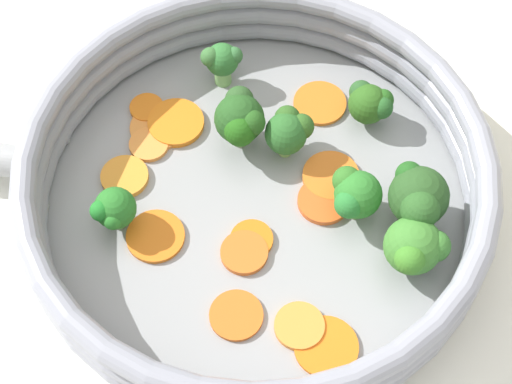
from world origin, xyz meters
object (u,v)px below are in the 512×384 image
object	(u,v)px
broccoli_floret_7	(355,194)
broccoli_floret_4	(370,103)
broccoli_floret_3	(288,130)
carrot_slice_7	(155,236)
skillet	(256,205)
carrot_slice_9	(252,239)
broccoli_floret_2	(240,119)
carrot_slice_0	(299,326)
carrot_slice_2	(331,176)
broccoli_floret_5	(114,210)
carrot_slice_3	(176,123)
carrot_slice_11	(125,177)
carrot_slice_5	(320,103)
broccoli_floret_6	(418,198)
carrot_slice_10	(147,108)
broccoli_floret_0	(415,248)
carrot_slice_6	(158,127)
carrot_slice_8	(236,315)
carrot_slice_1	(324,201)
carrot_slice_13	(326,347)
broccoli_floret_1	(222,61)
carrot_slice_12	(149,145)

from	to	relation	value
broccoli_floret_7	broccoli_floret_4	bearing A→B (deg)	-156.86
broccoli_floret_3	carrot_slice_7	bearing A→B (deg)	-16.91
skillet	broccoli_floret_3	distance (m)	0.07
carrot_slice_9	broccoli_floret_2	distance (m)	0.10
carrot_slice_0	carrot_slice_7	distance (m)	0.13
carrot_slice_2	broccoli_floret_5	distance (m)	0.18
carrot_slice_3	broccoli_floret_5	bearing A→B (deg)	11.68
skillet	carrot_slice_11	distance (m)	0.11
broccoli_floret_5	carrot_slice_0	bearing A→B (deg)	93.31
carrot_slice_5	broccoli_floret_6	bearing A→B (deg)	65.71
carrot_slice_3	carrot_slice_10	size ratio (longest dim) A/B	1.64
carrot_slice_3	broccoli_floret_0	size ratio (longest dim) A/B	0.95
carrot_slice_6	carrot_slice_10	distance (m)	0.02
carrot_slice_2	carrot_slice_8	size ratio (longest dim) A/B	1.15
broccoli_floret_4	carrot_slice_7	bearing A→B (deg)	-22.07
carrot_slice_8	broccoli_floret_5	size ratio (longest dim) A/B	0.97
broccoli_floret_3	broccoli_floret_6	bearing A→B (deg)	89.96
skillet	broccoli_floret_0	bearing A→B (deg)	99.29
carrot_slice_5	carrot_slice_8	world-z (taller)	same
carrot_slice_8	broccoli_floret_4	world-z (taller)	broccoli_floret_4
carrot_slice_1	broccoli_floret_5	bearing A→B (deg)	-48.11
skillet	broccoli_floret_2	bearing A→B (deg)	-133.23
skillet	carrot_slice_3	world-z (taller)	carrot_slice_3
carrot_slice_2	broccoli_floret_5	xyz separation A→B (m)	(0.13, -0.11, 0.02)
carrot_slice_13	carrot_slice_6	bearing A→B (deg)	-110.72
carrot_slice_13	broccoli_floret_6	size ratio (longest dim) A/B	0.83
carrot_slice_5	broccoli_floret_4	distance (m)	0.05
broccoli_floret_1	broccoli_floret_4	xyz separation A→B (m)	(-0.04, 0.12, -0.01)
carrot_slice_0	broccoli_floret_3	distance (m)	0.16
carrot_slice_5	carrot_slice_6	distance (m)	0.14
carrot_slice_3	broccoli_floret_4	size ratio (longest dim) A/B	1.14
carrot_slice_3	carrot_slice_8	bearing A→B (deg)	51.62
carrot_slice_8	carrot_slice_13	xyz separation A→B (m)	(-0.02, 0.07, -0.00)
carrot_slice_12	broccoli_floret_0	xyz separation A→B (m)	(-0.03, 0.23, 0.03)
carrot_slice_6	carrot_slice_9	size ratio (longest dim) A/B	1.39
skillet	carrot_slice_3	xyz separation A→B (m)	(-0.02, -0.10, 0.01)
skillet	carrot_slice_5	xyz separation A→B (m)	(-0.11, -0.01, 0.01)
skillet	broccoli_floret_0	distance (m)	0.14
carrot_slice_10	broccoli_floret_2	size ratio (longest dim) A/B	0.57
carrot_slice_12	carrot_slice_11	bearing A→B (deg)	5.75
carrot_slice_8	carrot_slice_12	xyz separation A→B (m)	(-0.08, -0.15, 0.00)
broccoli_floret_0	broccoli_floret_6	xyz separation A→B (m)	(-0.04, -0.02, 0.01)
carrot_slice_10	broccoli_floret_3	size ratio (longest dim) A/B	0.66
skillet	carrot_slice_9	bearing A→B (deg)	29.23
skillet	carrot_slice_12	xyz separation A→B (m)	(0.01, -0.10, 0.01)
carrot_slice_0	carrot_slice_6	xyz separation A→B (m)	(-0.08, -0.20, -0.00)
carrot_slice_0	carrot_slice_9	world-z (taller)	same
broccoli_floret_3	broccoli_floret_4	xyz separation A→B (m)	(-0.06, 0.04, -0.00)
carrot_slice_3	carrot_slice_5	distance (m)	0.12
carrot_slice_12	broccoli_floret_6	xyz separation A→B (m)	(-0.06, 0.22, 0.03)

